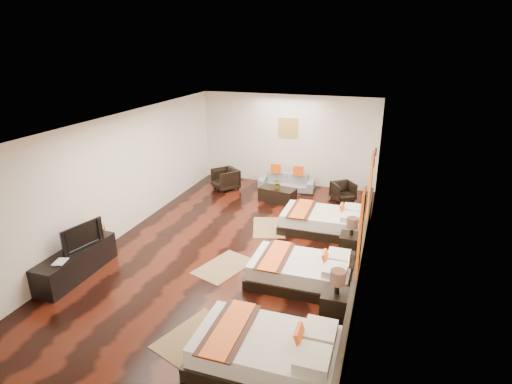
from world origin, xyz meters
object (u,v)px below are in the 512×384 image
(tv_console, at_px, (76,263))
(nightstand_b, at_px, (351,243))
(bed_mid, at_px, (302,271))
(coffee_table, at_px, (278,195))
(nightstand_a, at_px, (336,303))
(book, at_px, (55,262))
(bed_far, at_px, (323,221))
(armchair_left, at_px, (226,179))
(tv, at_px, (80,235))
(table_plant, at_px, (278,184))
(sofa, at_px, (287,182))
(bed_near, at_px, (267,352))
(figurine, at_px, (97,228))
(armchair_right, at_px, (343,191))

(tv_console, bearing_deg, nightstand_b, 26.06)
(bed_mid, relative_size, coffee_table, 1.91)
(nightstand_a, relative_size, book, 3.33)
(bed_far, distance_m, coffee_table, 2.17)
(bed_far, xyz_separation_m, tv_console, (-4.19, -3.49, 0.02))
(armchair_left, bearing_deg, bed_mid, -12.45)
(tv_console, bearing_deg, bed_mid, 14.69)
(nightstand_b, distance_m, tv, 5.42)
(table_plant, bearing_deg, book, -115.93)
(bed_far, distance_m, sofa, 3.00)
(sofa, height_order, armchair_left, armchair_left)
(armchair_left, relative_size, table_plant, 2.38)
(bed_near, height_order, armchair_left, bed_near)
(sofa, relative_size, table_plant, 5.62)
(tv, relative_size, sofa, 0.53)
(figurine, relative_size, coffee_table, 0.33)
(coffee_table, bearing_deg, tv_console, -117.84)
(nightstand_a, relative_size, coffee_table, 0.92)
(bed_far, bearing_deg, figurine, -146.22)
(tv_console, bearing_deg, sofa, 66.41)
(bed_mid, xyz_separation_m, tv_console, (-4.19, -1.10, 0.03))
(nightstand_b, bearing_deg, sofa, 122.29)
(book, bearing_deg, tv_console, 90.00)
(nightstand_b, bearing_deg, coffee_table, 131.60)
(sofa, distance_m, armchair_left, 1.88)
(bed_mid, distance_m, tv, 4.29)
(nightstand_a, xyz_separation_m, nightstand_b, (0.00, 2.23, -0.01))
(nightstand_a, height_order, nightstand_b, nightstand_a)
(tv_console, distance_m, sofa, 6.61)
(bed_mid, distance_m, armchair_right, 4.58)
(figurine, xyz_separation_m, table_plant, (2.65, 4.28, -0.17))
(tv, relative_size, figurine, 2.67)
(tv_console, bearing_deg, bed_near, -15.35)
(nightstand_a, relative_size, nightstand_b, 1.04)
(table_plant, bearing_deg, nightstand_a, -64.36)
(bed_mid, relative_size, nightstand_b, 2.16)
(bed_near, height_order, book, bed_near)
(bed_far, relative_size, book, 7.06)
(nightstand_b, height_order, coffee_table, nightstand_b)
(bed_far, height_order, nightstand_b, nightstand_b)
(bed_near, relative_size, armchair_right, 3.40)
(tv_console, xyz_separation_m, table_plant, (2.65, 4.96, 0.27))
(sofa, distance_m, coffee_table, 1.05)
(bed_mid, xyz_separation_m, tv, (-4.14, -0.95, 0.55))
(tv, bearing_deg, table_plant, -15.06)
(bed_mid, xyz_separation_m, sofa, (-1.55, 4.96, -0.00))
(tv, distance_m, book, 0.69)
(bed_near, height_order, bed_far, bed_near)
(figurine, bearing_deg, armchair_left, 80.01)
(tv, height_order, sofa, tv)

